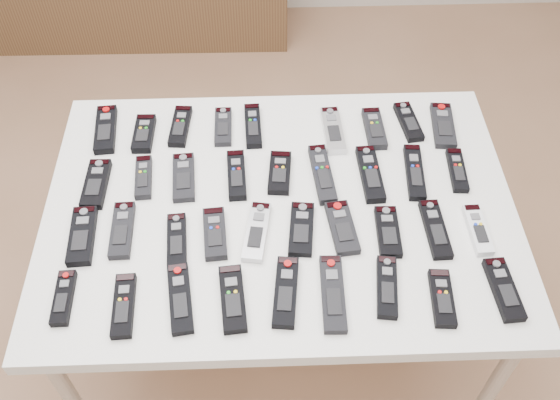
{
  "coord_description": "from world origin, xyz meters",
  "views": [
    {
      "loc": [
        0.06,
        -1.18,
        2.06
      ],
      "look_at": [
        0.1,
        -0.13,
        0.8
      ],
      "focal_mm": 40.0,
      "sensor_mm": 36.0,
      "label": 1
    }
  ],
  "objects_px": {
    "remote_33": "(333,293)",
    "remote_21": "(215,234)",
    "remote_4": "(253,126)",
    "remote_2": "(180,126)",
    "remote_14": "(322,174)",
    "remote_24": "(342,228)",
    "remote_6": "(374,129)",
    "remote_27": "(478,230)",
    "remote_28": "(64,298)",
    "remote_15": "(370,174)",
    "remote_22": "(257,232)",
    "remote_23": "(301,229)",
    "remote_20": "(177,240)",
    "remote_35": "(442,298)",
    "remote_10": "(144,177)",
    "remote_0": "(106,129)",
    "remote_8": "(443,125)",
    "remote_18": "(82,236)",
    "remote_19": "(122,230)",
    "remote_31": "(233,299)",
    "remote_16": "(415,172)",
    "remote_5": "(333,130)",
    "remote_1": "(144,134)",
    "remote_11": "(184,177)",
    "remote_3": "(223,127)",
    "remote_25": "(388,232)",
    "remote_29": "(124,306)",
    "remote_32": "(286,292)",
    "table": "(280,218)",
    "remote_26": "(435,229)",
    "remote_36": "(504,289)",
    "remote_30": "(180,298)",
    "remote_13": "(280,173)",
    "remote_34": "(387,287)",
    "remote_7": "(408,122)",
    "remote_17": "(457,170)"
  },
  "relations": [
    {
      "from": "remote_4",
      "to": "remote_36",
      "type": "bearing_deg",
      "value": -46.76
    },
    {
      "from": "remote_1",
      "to": "remote_16",
      "type": "height_order",
      "value": "remote_1"
    },
    {
      "from": "remote_27",
      "to": "remote_28",
      "type": "bearing_deg",
      "value": -172.13
    },
    {
      "from": "remote_0",
      "to": "remote_5",
      "type": "bearing_deg",
      "value": -7.18
    },
    {
      "from": "remote_28",
      "to": "remote_6",
      "type": "bearing_deg",
      "value": 32.59
    },
    {
      "from": "remote_1",
      "to": "remote_35",
      "type": "distance_m",
      "value": 0.95
    },
    {
      "from": "remote_11",
      "to": "remote_16",
      "type": "relative_size",
      "value": 0.85
    },
    {
      "from": "remote_3",
      "to": "remote_8",
      "type": "distance_m",
      "value": 0.65
    },
    {
      "from": "remote_5",
      "to": "remote_30",
      "type": "bearing_deg",
      "value": -129.21
    },
    {
      "from": "remote_2",
      "to": "table",
      "type": "bearing_deg",
      "value": -42.25
    },
    {
      "from": "remote_18",
      "to": "remote_24",
      "type": "relative_size",
      "value": 1.08
    },
    {
      "from": "remote_6",
      "to": "remote_17",
      "type": "relative_size",
      "value": 1.03
    },
    {
      "from": "remote_4",
      "to": "remote_28",
      "type": "relative_size",
      "value": 1.2
    },
    {
      "from": "remote_7",
      "to": "remote_8",
      "type": "xyz_separation_m",
      "value": [
        0.1,
        -0.02,
        -0.0
      ]
    },
    {
      "from": "remote_20",
      "to": "remote_35",
      "type": "relative_size",
      "value": 1.07
    },
    {
      "from": "remote_22",
      "to": "remote_31",
      "type": "height_order",
      "value": "remote_31"
    },
    {
      "from": "remote_13",
      "to": "remote_34",
      "type": "height_order",
      "value": "same"
    },
    {
      "from": "remote_19",
      "to": "remote_31",
      "type": "xyz_separation_m",
      "value": [
        0.29,
        -0.21,
        0.0
      ]
    },
    {
      "from": "remote_15",
      "to": "remote_25",
      "type": "relative_size",
      "value": 1.27
    },
    {
      "from": "remote_30",
      "to": "remote_31",
      "type": "relative_size",
      "value": 1.06
    },
    {
      "from": "remote_8",
      "to": "remote_35",
      "type": "xyz_separation_m",
      "value": [
        -0.12,
        -0.59,
        0.0
      ]
    },
    {
      "from": "remote_8",
      "to": "remote_14",
      "type": "distance_m",
      "value": 0.42
    },
    {
      "from": "remote_2",
      "to": "remote_10",
      "type": "height_order",
      "value": "remote_10"
    },
    {
      "from": "remote_16",
      "to": "remote_26",
      "type": "xyz_separation_m",
      "value": [
        0.02,
        -0.2,
        -0.0
      ]
    },
    {
      "from": "remote_4",
      "to": "remote_24",
      "type": "height_order",
      "value": "same"
    },
    {
      "from": "remote_4",
      "to": "remote_17",
      "type": "relative_size",
      "value": 1.12
    },
    {
      "from": "table",
      "to": "remote_28",
      "type": "xyz_separation_m",
      "value": [
        -0.52,
        -0.27,
        0.07
      ]
    },
    {
      "from": "remote_0",
      "to": "remote_15",
      "type": "height_order",
      "value": "same"
    },
    {
      "from": "remote_29",
      "to": "remote_32",
      "type": "height_order",
      "value": "remote_32"
    },
    {
      "from": "remote_10",
      "to": "remote_33",
      "type": "distance_m",
      "value": 0.62
    },
    {
      "from": "remote_21",
      "to": "remote_4",
      "type": "bearing_deg",
      "value": 71.27
    },
    {
      "from": "remote_33",
      "to": "remote_21",
      "type": "bearing_deg",
      "value": 148.07
    },
    {
      "from": "remote_1",
      "to": "remote_11",
      "type": "relative_size",
      "value": 0.86
    },
    {
      "from": "remote_15",
      "to": "remote_22",
      "type": "relative_size",
      "value": 1.09
    },
    {
      "from": "remote_4",
      "to": "remote_5",
      "type": "xyz_separation_m",
      "value": [
        0.23,
        -0.03,
        0.0
      ]
    },
    {
      "from": "remote_22",
      "to": "remote_23",
      "type": "distance_m",
      "value": 0.11
    },
    {
      "from": "remote_7",
      "to": "remote_15",
      "type": "distance_m",
      "value": 0.25
    },
    {
      "from": "remote_18",
      "to": "remote_36",
      "type": "distance_m",
      "value": 1.04
    },
    {
      "from": "remote_21",
      "to": "remote_24",
      "type": "distance_m",
      "value": 0.33
    },
    {
      "from": "remote_25",
      "to": "remote_32",
      "type": "distance_m",
      "value": 0.32
    },
    {
      "from": "remote_1",
      "to": "remote_25",
      "type": "bearing_deg",
      "value": -28.64
    },
    {
      "from": "remote_2",
      "to": "remote_14",
      "type": "bearing_deg",
      "value": -22.57
    },
    {
      "from": "remote_32",
      "to": "remote_19",
      "type": "bearing_deg",
      "value": 160.47
    },
    {
      "from": "remote_16",
      "to": "remote_18",
      "type": "height_order",
      "value": "remote_18"
    },
    {
      "from": "remote_6",
      "to": "remote_27",
      "type": "relative_size",
      "value": 1.03
    },
    {
      "from": "remote_31",
      "to": "remote_14",
      "type": "bearing_deg",
      "value": 52.67
    },
    {
      "from": "remote_4",
      "to": "remote_21",
      "type": "bearing_deg",
      "value": -106.19
    },
    {
      "from": "remote_0",
      "to": "remote_18",
      "type": "distance_m",
      "value": 0.39
    },
    {
      "from": "remote_33",
      "to": "remote_31",
      "type": "bearing_deg",
      "value": -177.19
    },
    {
      "from": "remote_31",
      "to": "remote_27",
      "type": "bearing_deg",
      "value": 10.91
    }
  ]
}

